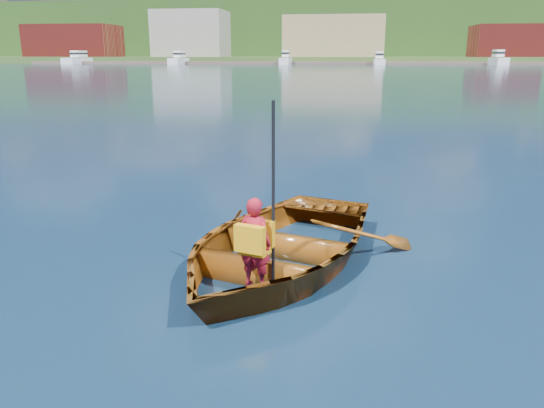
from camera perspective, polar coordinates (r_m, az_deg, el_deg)
ground at (r=6.59m, az=0.70°, el=-7.51°), size 600.00×600.00×0.00m
rowboat at (r=6.75m, az=0.56°, el=-4.39°), size 4.02×4.79×0.85m
child_paddler at (r=5.81m, az=-1.81°, el=-4.01°), size 0.43×0.42×2.05m
shoreline at (r=242.73m, az=8.48°, el=17.41°), size 400.00×140.00×22.00m
dock at (r=154.50m, az=3.88°, el=14.90°), size 159.95×13.55×0.80m
waterfront_buildings at (r=171.29m, az=5.69°, el=17.40°), size 202.00×16.00×14.00m
marina_yachts at (r=149.58m, az=4.98°, el=15.22°), size 144.62×12.45×4.14m
hillside_trees at (r=234.24m, az=7.32°, el=18.98°), size 307.90×74.36×21.00m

